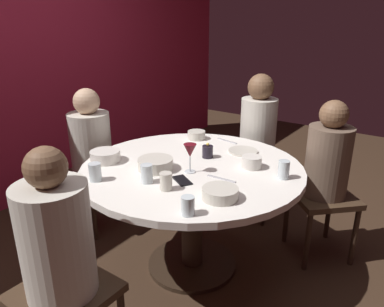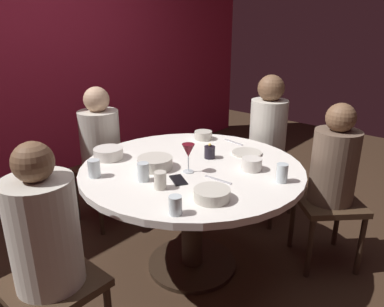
{
  "view_description": "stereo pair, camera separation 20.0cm",
  "coord_description": "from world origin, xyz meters",
  "views": [
    {
      "loc": [
        -1.71,
        -1.22,
        1.59
      ],
      "look_at": [
        0.0,
        0.0,
        0.82
      ],
      "focal_mm": 34.05,
      "sensor_mm": 36.0,
      "label": 1
    },
    {
      "loc": [
        -1.59,
        -1.38,
        1.59
      ],
      "look_at": [
        0.0,
        0.0,
        0.82
      ],
      "focal_mm": 34.05,
      "sensor_mm": 36.0,
      "label": 2
    }
  ],
  "objects": [
    {
      "name": "bowl_salad_center",
      "position": [
        -0.28,
        -0.38,
        0.77
      ],
      "size": [
        0.19,
        0.19,
        0.06
      ],
      "primitive_type": "cylinder",
      "color": "beige",
      "rests_on": "dining_table"
    },
    {
      "name": "seated_diner_left",
      "position": [
        -0.98,
        0.0,
        0.7
      ],
      "size": [
        0.4,
        0.4,
        1.14
      ],
      "rotation": [
        0.0,
        0.0,
        6.28
      ],
      "color": "#3F2D1E",
      "rests_on": "ground"
    },
    {
      "name": "dining_table",
      "position": [
        0.0,
        0.0,
        0.6
      ],
      "size": [
        1.38,
        1.38,
        0.74
      ],
      "color": "white",
      "rests_on": "ground"
    },
    {
      "name": "bowl_rice_portion",
      "position": [
        -0.18,
        0.14,
        0.78
      ],
      "size": [
        0.21,
        0.21,
        0.07
      ],
      "primitive_type": "cylinder",
      "color": "beige",
      "rests_on": "dining_table"
    },
    {
      "name": "ground_plane",
      "position": [
        0.0,
        0.0,
        0.0
      ],
      "size": [
        8.0,
        8.0,
        0.0
      ],
      "primitive_type": "plane",
      "color": "#382619"
    },
    {
      "name": "bowl_small_white",
      "position": [
        -0.26,
        0.49,
        0.78
      ],
      "size": [
        0.19,
        0.19,
        0.07
      ],
      "primitive_type": "cylinder",
      "color": "silver",
      "rests_on": "dining_table"
    },
    {
      "name": "cup_near_candle",
      "position": [
        -0.35,
        0.06,
        0.8
      ],
      "size": [
        0.07,
        0.07,
        0.11
      ],
      "primitive_type": "cylinder",
      "color": "silver",
      "rests_on": "dining_table"
    },
    {
      "name": "wine_glass",
      "position": [
        -0.09,
        -0.05,
        0.87
      ],
      "size": [
        0.08,
        0.08,
        0.18
      ],
      "color": "silver",
      "rests_on": "dining_table"
    },
    {
      "name": "fork_near_plate",
      "position": [
        -0.07,
        -0.26,
        0.75
      ],
      "size": [
        0.02,
        0.18,
        0.01
      ],
      "primitive_type": "cube",
      "rotation": [
        0.0,
        0.0,
        0.04
      ],
      "color": "#B7B7BC",
      "rests_on": "dining_table"
    },
    {
      "name": "cup_center_front",
      "position": [
        -0.51,
        -0.34,
        0.79
      ],
      "size": [
        0.06,
        0.06,
        0.09
      ],
      "primitive_type": "cylinder",
      "color": "silver",
      "rests_on": "dining_table"
    },
    {
      "name": "bowl_serving_large",
      "position": [
        0.18,
        -0.32,
        0.78
      ],
      "size": [
        0.12,
        0.12,
        0.07
      ],
      "primitive_type": "cylinder",
      "color": "silver",
      "rests_on": "dining_table"
    },
    {
      "name": "seated_diner_front_right",
      "position": [
        0.65,
        -0.65,
        0.7
      ],
      "size": [
        0.57,
        0.57,
        1.12
      ],
      "rotation": [
        0.0,
        0.0,
        2.36
      ],
      "color": "#3F2D1E",
      "rests_on": "ground"
    },
    {
      "name": "candle_holder",
      "position": [
        0.18,
        -0.0,
        0.78
      ],
      "size": [
        0.07,
        0.07,
        0.1
      ],
      "color": "black",
      "rests_on": "dining_table"
    },
    {
      "name": "knife_near_plate",
      "position": [
        0.55,
        0.06,
        0.75
      ],
      "size": [
        0.05,
        0.18,
        0.01
      ],
      "primitive_type": "cube",
      "rotation": [
        0.0,
        0.0,
        -0.18
      ],
      "color": "#B7B7BC",
      "rests_on": "dining_table"
    },
    {
      "name": "bowl_sauce_side",
      "position": [
        0.46,
        0.29,
        0.77
      ],
      "size": [
        0.13,
        0.13,
        0.06
      ],
      "primitive_type": "cylinder",
      "color": "beige",
      "rests_on": "dining_table"
    },
    {
      "name": "cup_by_left_diner",
      "position": [
        0.14,
        -0.54,
        0.8
      ],
      "size": [
        0.06,
        0.06,
        0.11
      ],
      "primitive_type": "cylinder",
      "color": "silver",
      "rests_on": "dining_table"
    },
    {
      "name": "cup_by_right_diner",
      "position": [
        -0.5,
        0.31,
        0.79
      ],
      "size": [
        0.07,
        0.07,
        0.1
      ],
      "primitive_type": "cylinder",
      "color": "silver",
      "rests_on": "dining_table"
    },
    {
      "name": "seated_diner_right",
      "position": [
        0.93,
        0.0,
        0.74
      ],
      "size": [
        0.4,
        0.4,
        1.21
      ],
      "rotation": [
        0.0,
        0.0,
        3.14
      ],
      "color": "#3F2D1E",
      "rests_on": "ground"
    },
    {
      "name": "cell_phone",
      "position": [
        -0.22,
        -0.09,
        0.75
      ],
      "size": [
        0.13,
        0.16,
        0.01
      ],
      "primitive_type": "cube",
      "rotation": [
        0.0,
        0.0,
        2.62
      ],
      "color": "black",
      "rests_on": "dining_table"
    },
    {
      "name": "dinner_plate",
      "position": [
        0.4,
        -0.14,
        0.75
      ],
      "size": [
        0.2,
        0.2,
        0.01
      ],
      "primitive_type": "cylinder",
      "color": "beige",
      "rests_on": "dining_table"
    },
    {
      "name": "seated_diner_back",
      "position": [
        0.0,
        0.96,
        0.7
      ],
      "size": [
        0.4,
        0.4,
        1.13
      ],
      "rotation": [
        0.0,
        0.0,
        4.71
      ],
      "color": "#3F2D1E",
      "rests_on": "ground"
    },
    {
      "name": "back_wall",
      "position": [
        0.0,
        1.88,
        1.3
      ],
      "size": [
        6.0,
        0.1,
        2.6
      ],
      "primitive_type": "cube",
      "color": "maroon",
      "rests_on": "ground"
    },
    {
      "name": "cup_far_edge",
      "position": [
        -0.36,
        -0.09,
        0.79
      ],
      "size": [
        0.07,
        0.07,
        0.1
      ],
      "primitive_type": "cylinder",
      "color": "beige",
      "rests_on": "dining_table"
    }
  ]
}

